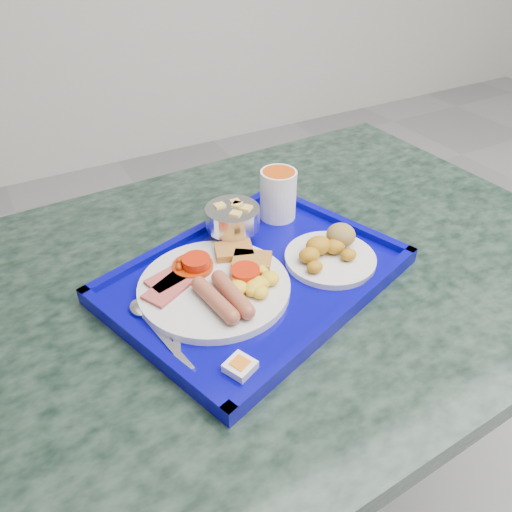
{
  "coord_description": "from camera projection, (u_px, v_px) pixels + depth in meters",
  "views": [
    {
      "loc": [
        -1.32,
        0.02,
        1.4
      ],
      "look_at": [
        -0.98,
        0.63,
        0.89
      ],
      "focal_mm": 35.0,
      "sensor_mm": 36.0,
      "label": 1
    }
  ],
  "objects": [
    {
      "name": "juice_cup",
      "position": [
        278.0,
        193.0,
        1.02
      ],
      "size": [
        0.07,
        0.07,
        0.1
      ],
      "color": "white",
      "rests_on": "tray"
    },
    {
      "name": "spoon",
      "position": [
        149.0,
        315.0,
        0.8
      ],
      "size": [
        0.08,
        0.18,
        0.01
      ],
      "rotation": [
        0.0,
        0.0,
        -0.33
      ],
      "color": "silver",
      "rests_on": "tray"
    },
    {
      "name": "fruit_bowl",
      "position": [
        233.0,
        218.0,
        0.96
      ],
      "size": [
        0.1,
        0.1,
        0.07
      ],
      "color": "silver",
      "rests_on": "tray"
    },
    {
      "name": "bread_plate",
      "position": [
        330.0,
        252.0,
        0.92
      ],
      "size": [
        0.17,
        0.17,
        0.06
      ],
      "rotation": [
        0.0,
        0.0,
        0.09
      ],
      "color": "silver",
      "rests_on": "tray"
    },
    {
      "name": "tray",
      "position": [
        256.0,
        277.0,
        0.9
      ],
      "size": [
        0.59,
        0.5,
        0.03
      ],
      "rotation": [
        0.0,
        0.0,
        0.32
      ],
      "color": "#05038A",
      "rests_on": "table"
    },
    {
      "name": "table",
      "position": [
        255.0,
        349.0,
        1.06
      ],
      "size": [
        1.37,
        0.94,
        0.83
      ],
      "rotation": [
        0.0,
        0.0,
        0.04
      ],
      "color": "gray",
      "rests_on": "floor"
    },
    {
      "name": "knife",
      "position": [
        163.0,
        337.0,
        0.76
      ],
      "size": [
        0.04,
        0.16,
        0.0
      ],
      "primitive_type": "cube",
      "rotation": [
        0.0,
        0.0,
        0.15
      ],
      "color": "silver",
      "rests_on": "tray"
    },
    {
      "name": "main_plate",
      "position": [
        220.0,
        283.0,
        0.85
      ],
      "size": [
        0.26,
        0.26,
        0.04
      ],
      "rotation": [
        0.0,
        0.0,
        -0.03
      ],
      "color": "silver",
      "rests_on": "tray"
    },
    {
      "name": "jam_packet",
      "position": [
        240.0,
        366.0,
        0.71
      ],
      "size": [
        0.05,
        0.05,
        0.02
      ],
      "rotation": [
        0.0,
        0.0,
        0.41
      ],
      "color": "white",
      "rests_on": "tray"
    }
  ]
}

